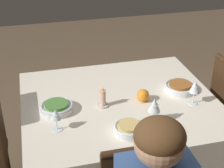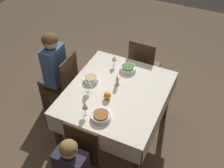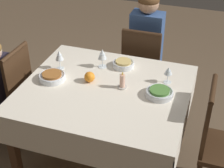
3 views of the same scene
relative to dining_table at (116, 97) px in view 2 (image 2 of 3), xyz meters
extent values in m
plane|color=brown|center=(0.00, 0.00, -0.68)|extent=(8.00, 8.00, 0.00)
cube|color=silver|center=(0.00, 0.00, 0.08)|extent=(1.24, 1.09, 0.04)
cube|color=silver|center=(0.00, 0.54, -0.05)|extent=(1.24, 0.01, 0.22)
cube|color=silver|center=(0.00, -0.54, -0.05)|extent=(1.24, 0.01, 0.22)
cube|color=silver|center=(0.62, 0.00, -0.05)|extent=(0.01, 1.09, 0.22)
cube|color=silver|center=(-0.62, 0.00, -0.05)|extent=(0.01, 1.09, 0.22)
cube|color=#3D2616|center=(0.55, 0.48, -0.31)|extent=(0.06, 0.06, 0.74)
cube|color=#3D2616|center=(-0.55, 0.48, -0.31)|extent=(0.06, 0.06, 0.74)
cube|color=#3D2616|center=(0.55, -0.48, -0.31)|extent=(0.06, 0.06, 0.74)
cube|color=#3D2616|center=(-0.55, -0.48, -0.31)|extent=(0.06, 0.06, 0.74)
cube|color=#382314|center=(-0.10, -0.87, -0.24)|extent=(0.39, 0.39, 0.04)
cube|color=#382314|center=(-0.10, -0.69, 0.02)|extent=(0.36, 0.03, 0.48)
cylinder|color=#382314|center=(-0.10, -0.69, 0.26)|extent=(0.35, 0.04, 0.04)
cylinder|color=#382314|center=(-0.27, -1.04, -0.47)|extent=(0.03, 0.03, 0.42)
cylinder|color=#382314|center=(0.07, -1.04, -0.47)|extent=(0.03, 0.03, 0.42)
cylinder|color=#382314|center=(-0.27, -0.70, -0.47)|extent=(0.03, 0.03, 0.42)
cylinder|color=#382314|center=(0.07, -0.70, -0.47)|extent=(0.03, 0.03, 0.42)
cube|color=#382314|center=(0.76, -0.02, 0.02)|extent=(0.03, 0.36, 0.48)
cylinder|color=#382314|center=(0.76, -0.02, 0.26)|extent=(0.04, 0.35, 0.04)
cylinder|color=#382314|center=(0.78, -0.19, -0.47)|extent=(0.03, 0.03, 0.42)
cube|color=#382314|center=(-0.94, 0.01, -0.24)|extent=(0.39, 0.39, 0.04)
cube|color=#382314|center=(-0.76, 0.01, 0.02)|extent=(0.03, 0.36, 0.48)
cylinder|color=#382314|center=(-0.76, 0.01, 0.26)|extent=(0.04, 0.35, 0.04)
cylinder|color=#382314|center=(-1.11, 0.18, -0.47)|extent=(0.03, 0.03, 0.42)
cylinder|color=#382314|center=(-1.11, -0.15, -0.47)|extent=(0.03, 0.03, 0.42)
cylinder|color=#382314|center=(-0.78, 0.18, -0.47)|extent=(0.03, 0.03, 0.42)
cylinder|color=#382314|center=(-0.78, -0.15, -0.47)|extent=(0.03, 0.03, 0.42)
cube|color=#4C4233|center=(-0.10, -1.07, -0.45)|extent=(0.22, 0.14, 0.46)
cube|color=#4C4233|center=(-0.10, -0.98, -0.19)|extent=(0.24, 0.31, 0.06)
cube|color=#38568E|center=(-0.10, -0.90, 0.10)|extent=(0.30, 0.18, 0.53)
sphere|color=tan|center=(-0.10, -0.90, 0.45)|extent=(0.19, 0.19, 0.19)
ellipsoid|color=brown|center=(-0.10, -0.90, 0.49)|extent=(0.19, 0.19, 0.13)
cube|color=#282333|center=(0.97, -0.02, -0.01)|extent=(0.18, 0.30, 0.32)
sphere|color=beige|center=(0.97, -0.02, 0.23)|extent=(0.16, 0.16, 0.16)
ellipsoid|color=brown|center=(0.97, -0.02, 0.26)|extent=(0.16, 0.16, 0.11)
cylinder|color=silver|center=(-0.04, -0.35, 0.11)|extent=(0.18, 0.18, 0.04)
torus|color=silver|center=(-0.04, -0.35, 0.13)|extent=(0.18, 0.18, 0.01)
cylinder|color=tan|center=(-0.04, -0.35, 0.14)|extent=(0.13, 0.13, 0.02)
cylinder|color=white|center=(0.12, -0.29, 0.10)|extent=(0.07, 0.07, 0.00)
cylinder|color=white|center=(0.12, -0.29, 0.14)|extent=(0.01, 0.01, 0.07)
cone|color=white|center=(0.12, -0.29, 0.21)|extent=(0.07, 0.07, 0.08)
cylinder|color=white|center=(0.12, -0.29, 0.20)|extent=(0.04, 0.04, 0.04)
cylinder|color=silver|center=(0.43, 0.02, 0.11)|extent=(0.21, 0.21, 0.04)
torus|color=silver|center=(0.43, 0.02, 0.13)|extent=(0.20, 0.20, 0.01)
cylinder|color=#995B28|center=(0.43, 0.02, 0.14)|extent=(0.15, 0.15, 0.02)
cylinder|color=white|center=(0.44, -0.15, 0.10)|extent=(0.06, 0.06, 0.00)
cylinder|color=white|center=(0.44, -0.15, 0.14)|extent=(0.01, 0.01, 0.08)
cone|color=white|center=(0.44, -0.15, 0.22)|extent=(0.07, 0.07, 0.08)
cylinder|color=white|center=(0.44, -0.15, 0.20)|extent=(0.04, 0.04, 0.04)
cylinder|color=silver|center=(-0.41, -0.03, 0.11)|extent=(0.20, 0.20, 0.04)
torus|color=silver|center=(-0.41, -0.03, 0.13)|extent=(0.20, 0.20, 0.01)
cylinder|color=#4C7F38|center=(-0.41, -0.03, 0.14)|extent=(0.14, 0.14, 0.02)
cylinder|color=white|center=(-0.43, -0.22, 0.10)|extent=(0.06, 0.06, 0.00)
cylinder|color=white|center=(-0.43, -0.22, 0.13)|extent=(0.01, 0.01, 0.07)
cone|color=white|center=(-0.43, -0.22, 0.20)|extent=(0.06, 0.06, 0.06)
cylinder|color=white|center=(-0.43, -0.22, 0.19)|extent=(0.04, 0.04, 0.03)
cylinder|color=beige|center=(-0.12, -0.04, 0.10)|extent=(0.07, 0.07, 0.01)
cylinder|color=beige|center=(-0.12, -0.04, 0.15)|extent=(0.04, 0.04, 0.10)
ellipsoid|color=#F9C64C|center=(-0.12, -0.04, 0.22)|extent=(0.01, 0.01, 0.03)
sphere|color=orange|center=(0.14, -0.05, 0.13)|extent=(0.08, 0.08, 0.08)
camera|label=1|loc=(-0.51, -1.82, 1.25)|focal=55.00mm
camera|label=2|loc=(2.11, 0.92, 2.27)|focal=45.00mm
camera|label=3|loc=(-0.73, 2.00, 1.52)|focal=55.00mm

